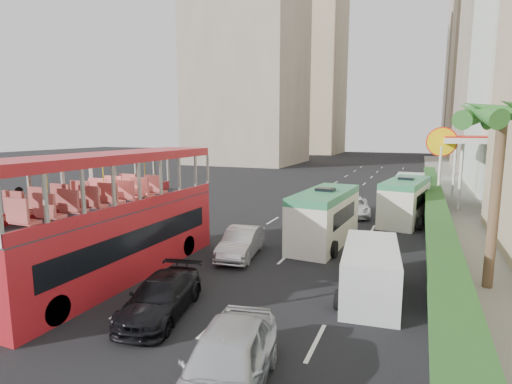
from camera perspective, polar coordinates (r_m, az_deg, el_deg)
The scene contains 18 objects.
ground_plane at distance 14.65m, azimuth -0.56°, elevation -15.11°, with size 200.00×200.00×0.00m, color black.
double_decker_bus at distance 17.02m, azimuth -19.54°, elevation -3.26°, with size 2.50×11.00×5.06m, color red.
car_silver_lane_a at distance 19.25m, azimuth -2.11°, elevation -9.16°, with size 1.43×4.10×1.35m, color silver.
car_black at distance 13.94m, azimuth -13.34°, elevation -16.67°, with size 1.72×4.23×1.23m, color black.
van_asset at distance 29.06m, azimuth 13.72°, elevation -3.22°, with size 2.10×4.55×1.26m, color silver.
minibus_near at distance 21.29m, azimuth 9.77°, elevation -3.60°, with size 2.11×6.34×2.81m, color silver.
minibus_far at distance 27.75m, azimuth 20.51°, elevation -1.18°, with size 2.09×6.26×2.78m, color silver.
panel_van_near at distance 15.15m, azimuth 16.03°, elevation -10.87°, with size 1.85×4.63×1.85m, color silver.
panel_van_far at distance 35.86m, azimuth 21.07°, elevation 0.48°, with size 2.20×5.50×2.20m, color silver.
sidewalk at distance 37.97m, azimuth 27.82°, elevation -1.06°, with size 6.00×120.00×0.18m, color #99968C.
kerb_wall at distance 26.86m, azimuth 24.06°, elevation -3.24°, with size 0.30×44.00×1.00m, color silver.
hedge at distance 26.71m, azimuth 24.17°, elevation -1.46°, with size 1.10×44.00×0.70m, color #2D6626.
palm_tree at distance 16.72m, azimuth 30.95°, elevation -1.26°, with size 0.36×0.36×6.40m, color brown.
shell_station at distance 35.79m, azimuth 30.01°, elevation 2.53°, with size 6.50×8.00×5.50m, color silver.
tower_far_a at distance 96.40m, azimuth 30.59°, elevation 17.25°, with size 14.00×14.00×44.00m, color tan.
tower_far_b at distance 117.76m, azimuth 29.00°, elevation 14.63°, with size 14.00×14.00×40.00m, color tan.
tower_left_a at distance 76.09m, azimuth -1.11°, elevation 24.13°, with size 18.00×18.00×52.00m, color tan.
tower_left_b at distance 107.25m, azimuth 7.80°, elevation 17.92°, with size 16.00×16.00×46.00m, color tan.
Camera 1 is at (5.24, -12.32, 5.95)m, focal length 28.00 mm.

